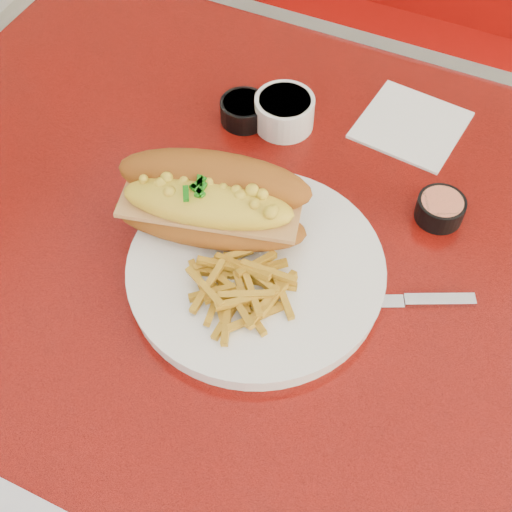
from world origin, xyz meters
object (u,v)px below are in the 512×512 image
at_px(booth_bench_far, 428,120).
at_px(fork, 285,282).
at_px(knife, 395,301).
at_px(diner_table, 301,316).
at_px(dinner_plate, 256,271).
at_px(sauce_cup_left, 244,110).
at_px(mac_hoagie, 211,201).
at_px(gravy_ramekin, 284,111).
at_px(sauce_cup_right, 440,208).

relative_size(booth_bench_far, fork, 7.81).
bearing_deg(knife, fork, 173.09).
height_order(diner_table, dinner_plate, dinner_plate).
relative_size(diner_table, knife, 6.05).
bearing_deg(sauce_cup_left, mac_hoagie, -74.75).
relative_size(diner_table, gravy_ramekin, 13.00).
xyz_separation_m(fork, gravy_ramekin, (-0.11, 0.25, 0.00)).
height_order(diner_table, sauce_cup_right, sauce_cup_right).
bearing_deg(dinner_plate, sauce_cup_right, 46.85).
relative_size(booth_bench_far, dinner_plate, 3.38).
distance_m(diner_table, mac_hoagie, 0.25).
height_order(sauce_cup_left, sauce_cup_right, sauce_cup_left).
height_order(diner_table, booth_bench_far, booth_bench_far).
bearing_deg(diner_table, sauce_cup_right, 40.52).
bearing_deg(dinner_plate, knife, 12.27).
distance_m(mac_hoagie, knife, 0.24).
relative_size(sauce_cup_left, sauce_cup_right, 1.21).
xyz_separation_m(sauce_cup_left, knife, (0.28, -0.20, -0.02)).
distance_m(diner_table, booth_bench_far, 0.87).
bearing_deg(gravy_ramekin, knife, -42.50).
xyz_separation_m(fork, sauce_cup_right, (0.13, 0.18, -0.00)).
bearing_deg(sauce_cup_right, gravy_ramekin, 163.88).
bearing_deg(fork, gravy_ramekin, 6.85).
xyz_separation_m(dinner_plate, mac_hoagie, (-0.07, 0.03, 0.05)).
xyz_separation_m(dinner_plate, fork, (0.04, -0.01, 0.01)).
bearing_deg(diner_table, dinner_plate, -119.19).
xyz_separation_m(dinner_plate, sauce_cup_left, (-0.13, 0.23, 0.01)).
distance_m(fork, gravy_ramekin, 0.27).
height_order(diner_table, mac_hoagie, mac_hoagie).
bearing_deg(fork, dinner_plate, 63.72).
bearing_deg(sauce_cup_left, dinner_plate, -61.29).
xyz_separation_m(booth_bench_far, dinner_plate, (-0.04, -0.88, 0.49)).
height_order(sauce_cup_right, knife, sauce_cup_right).
height_order(mac_hoagie, fork, mac_hoagie).
distance_m(dinner_plate, sauce_cup_left, 0.26).
bearing_deg(sauce_cup_right, dinner_plate, -133.15).
bearing_deg(gravy_ramekin, booth_bench_far, 80.13).
relative_size(fork, sauce_cup_left, 2.04).
height_order(booth_bench_far, gravy_ramekin, booth_bench_far).
bearing_deg(diner_table, booth_bench_far, 90.00).
height_order(fork, sauce_cup_left, sauce_cup_left).
bearing_deg(sauce_cup_right, knife, -93.17).
relative_size(sauce_cup_right, knife, 0.31).
bearing_deg(mac_hoagie, fork, -33.79).
relative_size(fork, gravy_ramekin, 1.62).
xyz_separation_m(booth_bench_far, knife, (0.12, -0.84, 0.49)).
distance_m(dinner_plate, sauce_cup_right, 0.24).
distance_m(sauce_cup_right, knife, 0.14).
bearing_deg(mac_hoagie, sauce_cup_right, 16.90).
height_order(mac_hoagie, gravy_ramekin, mac_hoagie).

